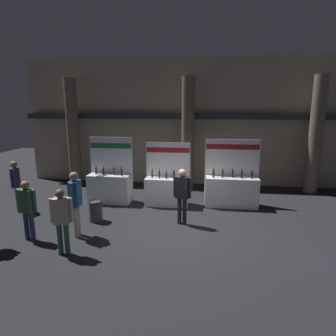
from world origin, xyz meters
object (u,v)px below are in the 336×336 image
Objects in this scene: exhibitor_booth_1 at (167,189)px; visitor_2 at (182,192)px; exhibitor_booth_0 at (110,186)px; trash_bin at (96,211)px; visitor_3 at (62,217)px; visitor_8 at (75,198)px; visitor_7 at (16,182)px; visitor_5 at (27,206)px; exhibitor_booth_2 at (231,189)px.

visitor_2 is at bearing -67.93° from exhibitor_booth_1.
exhibitor_booth_0 is 3.70× the size of trash_bin.
visitor_2 is 1.05× the size of visitor_3.
exhibitor_booth_1 is 3.55m from visitor_8.
visitor_7 is at bearing 169.30° from trash_bin.
visitor_7 is (-1.72, 2.01, 0.06)m from visitor_5.
exhibitor_booth_1 is at bearing -175.81° from exhibitor_booth_2.
visitor_3 is 0.95× the size of visitor_7.
visitor_5 is 2.64m from visitor_7.
visitor_7 is (-2.80, -1.25, 0.39)m from exhibitor_booth_0.
visitor_8 is at bearing -145.09° from exhibitor_booth_2.
exhibitor_booth_2 is 6.43m from visitor_5.
exhibitor_booth_1 is 1.31× the size of visitor_2.
exhibitor_booth_2 reaches higher than visitor_2.
visitor_5 is (-1.23, -1.45, 0.63)m from trash_bin.
exhibitor_booth_2 is 5.29m from visitor_8.
visitor_2 is at bearing -130.96° from exhibitor_booth_2.
visitor_3 is (0.16, -3.84, 0.32)m from exhibitor_booth_0.
exhibitor_booth_2 is 1.31× the size of visitor_8.
exhibitor_booth_0 is at bearing 179.48° from exhibitor_booth_1.
visitor_3 is at bearing -178.09° from visitor_8.
exhibitor_booth_2 is 3.64× the size of trash_bin.
visitor_8 reaches higher than trash_bin.
visitor_2 is at bearing -71.34° from visitor_8.
visitor_3 is 0.99m from visitor_8.
exhibitor_booth_0 is 3.27m from visitor_2.
exhibitor_booth_2 is 4.65m from trash_bin.
exhibitor_booth_0 is at bearing -3.83° from visitor_8.
visitor_8 reaches higher than visitor_3.
visitor_8 is at bearing -89.02° from exhibitor_booth_0.
exhibitor_booth_0 is 3.44m from visitor_5.
trash_bin is 1.30m from visitor_8.
visitor_3 is at bearing -89.72° from trash_bin.
visitor_8 is (-0.11, 0.98, 0.13)m from visitor_3.
trash_bin is at bearing -137.59° from exhibitor_booth_1.
visitor_2 is 1.05× the size of visitor_5.
visitor_7 reaches higher than visitor_5.
trash_bin is 0.38× the size of visitor_2.
visitor_2 is (2.78, -1.68, 0.38)m from exhibitor_booth_0.
exhibitor_booth_0 is 1.02× the size of exhibitor_booth_2.
visitor_8 is at bearing -95.63° from trash_bin.
visitor_2 is at bearing -31.15° from exhibitor_booth_0.
exhibitor_booth_2 is at bearing -59.90° from visitor_8.
exhibitor_booth_1 is 2.66m from trash_bin.
exhibitor_booth_2 is 2.45m from visitor_2.
exhibitor_booth_1 reaches higher than visitor_3.
visitor_7 is at bearing -165.97° from exhibitor_booth_1.
exhibitor_booth_0 reaches higher than visitor_8.
visitor_5 is at bearing 103.96° from visitor_8.
exhibitor_booth_2 is 1.46× the size of visitor_5.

